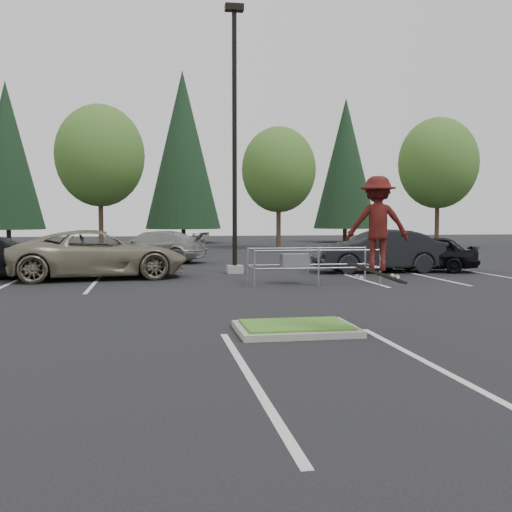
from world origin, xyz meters
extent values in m
plane|color=black|center=(0.00, 0.00, 0.00)|extent=(120.00, 120.00, 0.00)
cube|color=gray|center=(0.00, 0.00, 0.06)|extent=(2.20, 1.60, 0.12)
cube|color=#406C22|center=(0.00, 0.00, 0.13)|extent=(1.95, 1.35, 0.05)
cube|color=silver|center=(-4.50, 9.00, 0.00)|extent=(0.12, 5.20, 0.01)
cube|color=silver|center=(-7.20, 9.00, 0.00)|extent=(0.12, 5.20, 0.01)
cube|color=silver|center=(4.50, 9.00, 0.00)|extent=(0.12, 5.20, 0.01)
cube|color=silver|center=(7.20, 9.00, 0.00)|extent=(0.12, 5.20, 0.01)
cube|color=silver|center=(9.90, 9.00, 0.00)|extent=(0.12, 5.20, 0.01)
cube|color=silver|center=(-1.35, -3.00, 0.00)|extent=(0.12, 6.00, 0.01)
cube|color=silver|center=(1.35, -3.00, 0.00)|extent=(0.12, 6.00, 0.01)
cube|color=gray|center=(0.50, 12.00, 0.15)|extent=(0.60, 0.60, 0.30)
cylinder|color=black|center=(0.50, 12.00, 5.00)|extent=(0.18, 0.18, 10.00)
cube|color=black|center=(0.50, 12.00, 10.00)|extent=(0.70, 0.35, 0.25)
cylinder|color=#38281C|center=(-6.00, 30.50, 1.75)|extent=(0.32, 0.32, 3.50)
ellipsoid|color=#2F5E22|center=(-6.00, 30.50, 6.26)|extent=(5.89, 5.89, 6.77)
sphere|color=#2F5E22|center=(-5.40, 30.20, 5.52)|extent=(3.68, 3.68, 3.68)
sphere|color=#2F5E22|center=(-6.50, 30.90, 5.70)|extent=(4.05, 4.05, 4.05)
cylinder|color=#38281C|center=(6.00, 29.80, 1.52)|extent=(0.32, 0.32, 3.04)
ellipsoid|color=#2F5E22|center=(6.00, 29.80, 5.44)|extent=(5.12, 5.12, 5.89)
sphere|color=#2F5E22|center=(6.60, 29.50, 4.80)|extent=(3.20, 3.20, 3.20)
sphere|color=#2F5E22|center=(5.50, 30.20, 4.96)|extent=(3.52, 3.52, 3.52)
cylinder|color=#38281C|center=(18.00, 30.30, 1.71)|extent=(0.32, 0.32, 3.42)
ellipsoid|color=#2F5E22|center=(18.00, 30.30, 6.12)|extent=(5.76, 5.76, 6.62)
sphere|color=#2F5E22|center=(18.60, 30.00, 5.40)|extent=(3.60, 3.60, 3.60)
sphere|color=#2F5E22|center=(17.50, 30.70, 5.58)|extent=(3.96, 3.96, 3.96)
cylinder|color=#38281C|center=(-14.00, 40.00, 0.60)|extent=(0.36, 0.36, 1.20)
cone|color=black|center=(-14.00, 40.00, 7.10)|extent=(5.72, 5.72, 11.80)
cylinder|color=#38281C|center=(0.00, 40.50, 0.60)|extent=(0.36, 0.36, 1.20)
cone|color=black|center=(0.00, 40.50, 7.85)|extent=(6.38, 6.38, 13.30)
cylinder|color=#38281C|center=(14.00, 39.50, 0.60)|extent=(0.36, 0.36, 1.20)
cone|color=black|center=(14.00, 39.50, 6.85)|extent=(5.50, 5.50, 11.30)
cylinder|color=gray|center=(0.47, 7.28, 0.58)|extent=(0.06, 0.06, 1.16)
cylinder|color=gray|center=(0.48, 8.70, 0.58)|extent=(0.06, 0.06, 1.16)
cylinder|color=gray|center=(2.49, 7.26, 0.58)|extent=(0.06, 0.06, 1.16)
cylinder|color=gray|center=(2.51, 8.67, 0.58)|extent=(0.06, 0.06, 1.16)
cylinder|color=gray|center=(4.52, 7.23, 0.58)|extent=(0.06, 0.06, 1.16)
cylinder|color=gray|center=(4.53, 8.65, 0.58)|extent=(0.06, 0.06, 1.16)
cylinder|color=gray|center=(2.49, 7.26, 0.56)|extent=(4.05, 0.10, 0.05)
cylinder|color=gray|center=(2.49, 7.26, 1.11)|extent=(4.05, 0.10, 0.05)
cylinder|color=gray|center=(2.51, 8.67, 0.56)|extent=(4.05, 0.10, 0.05)
cylinder|color=gray|center=(2.51, 8.67, 1.11)|extent=(4.05, 0.10, 0.05)
cube|color=gray|center=(1.89, 7.97, 0.73)|extent=(0.87, 0.54, 0.49)
cube|color=black|center=(1.20, -1.00, 1.18)|extent=(1.04, 0.39, 0.40)
cylinder|color=beige|center=(0.88, -1.11, 1.12)|extent=(0.06, 0.04, 0.06)
cylinder|color=beige|center=(0.88, -0.89, 1.12)|extent=(0.06, 0.04, 0.06)
cylinder|color=beige|center=(1.52, -1.11, 1.12)|extent=(0.06, 0.04, 0.06)
cylinder|color=beige|center=(1.52, -0.89, 1.12)|extent=(0.06, 0.04, 0.06)
imported|color=maroon|center=(1.20, -1.00, 2.03)|extent=(1.16, 0.84, 1.62)
imported|color=#79725C|center=(-4.50, 10.84, 0.85)|extent=(6.46, 3.63, 1.70)
imported|color=black|center=(6.12, 11.50, 0.83)|extent=(5.12, 1.94, 1.67)
imported|color=black|center=(8.00, 11.50, 0.73)|extent=(4.61, 3.27, 1.46)
imported|color=gray|center=(-2.56, 18.00, 0.75)|extent=(5.60, 3.75, 1.51)
camera|label=1|loc=(-2.62, -10.76, 2.13)|focal=42.00mm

